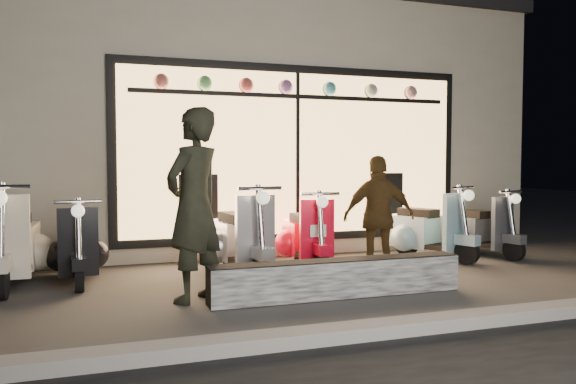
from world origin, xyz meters
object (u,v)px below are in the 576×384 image
at_px(graffiti_barrier, 338,278).
at_px(woman, 379,217).
at_px(scooter_silver, 238,238).
at_px(scooter_red, 305,236).
at_px(man, 194,205).

xyz_separation_m(graffiti_barrier, woman, (0.89, 0.78, 0.55)).
xyz_separation_m(scooter_silver, scooter_red, (0.98, 0.16, -0.04)).
bearing_deg(graffiti_barrier, woman, 41.12).
distance_m(man, woman, 2.41).
bearing_deg(man, scooter_silver, -160.16).
xyz_separation_m(scooter_silver, man, (-0.78, -1.33, 0.55)).
bearing_deg(scooter_red, scooter_silver, -167.21).
height_order(graffiti_barrier, man, man).
height_order(graffiti_barrier, scooter_red, scooter_red).
bearing_deg(man, woman, 151.25).
distance_m(graffiti_barrier, woman, 1.31).
relative_size(scooter_silver, scooter_red, 1.10).
xyz_separation_m(man, woman, (2.35, 0.46, -0.24)).
distance_m(scooter_red, man, 2.38).
height_order(scooter_silver, woman, woman).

